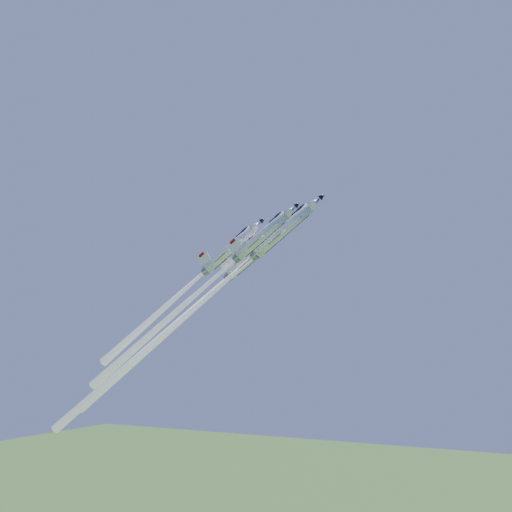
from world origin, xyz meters
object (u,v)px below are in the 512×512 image
at_px(jet_left, 172,327).
at_px(jet_lead, 200,303).
at_px(jet_slot, 185,290).
at_px(jet_right, 196,295).

bearing_deg(jet_left, jet_lead, 51.28).
distance_m(jet_lead, jet_slot, 6.23).
relative_size(jet_right, jet_slot, 1.20).
height_order(jet_lead, jet_slot, jet_lead).
distance_m(jet_lead, jet_left, 10.47).
bearing_deg(jet_slot, jet_right, 45.64).
height_order(jet_left, jet_slot, jet_left).
bearing_deg(jet_right, jet_slot, -134.36).
xyz_separation_m(jet_lead, jet_right, (4.10, -7.80, 0.71)).
height_order(jet_left, jet_right, jet_left).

